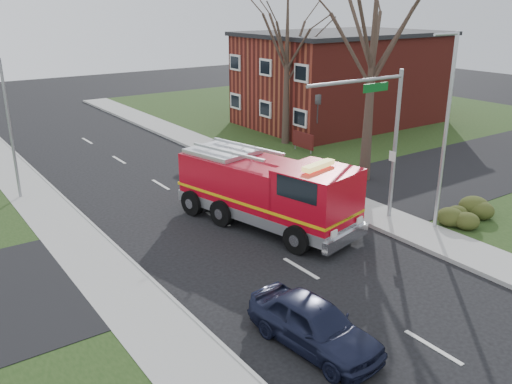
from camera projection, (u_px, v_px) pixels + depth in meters
ground at (301, 269)px, 20.33m from camera, size 120.00×120.00×0.00m
sidewalk_right at (410, 229)px, 23.67m from camera, size 2.40×80.00×0.15m
sidewalk_left at (148, 320)px, 16.94m from camera, size 2.40×80.00×0.15m
brick_building at (342, 78)px, 43.30m from camera, size 15.40×10.40×7.25m
health_center_sign at (303, 141)px, 35.38m from camera, size 0.12×2.00×1.40m
hedge_corner at (470, 212)px, 24.25m from camera, size 2.80×2.00×0.90m
bare_tree_near at (373, 44)px, 27.64m from camera, size 6.00×6.00×12.00m
bare_tree_far at (287, 49)px, 35.70m from camera, size 5.25×5.25×10.50m
traffic_signal_mast at (377, 122)px, 22.75m from camera, size 5.29×0.18×6.80m
streetlight_pole at (445, 128)px, 22.30m from camera, size 1.48×0.16×8.40m
utility_pole_far at (11, 132)px, 26.27m from camera, size 0.14×0.14×7.00m
fire_engine at (268, 192)px, 23.80m from camera, size 4.78×8.88×3.41m
parked_car_maroon at (314, 324)px, 15.52m from camera, size 2.17×4.50×1.48m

